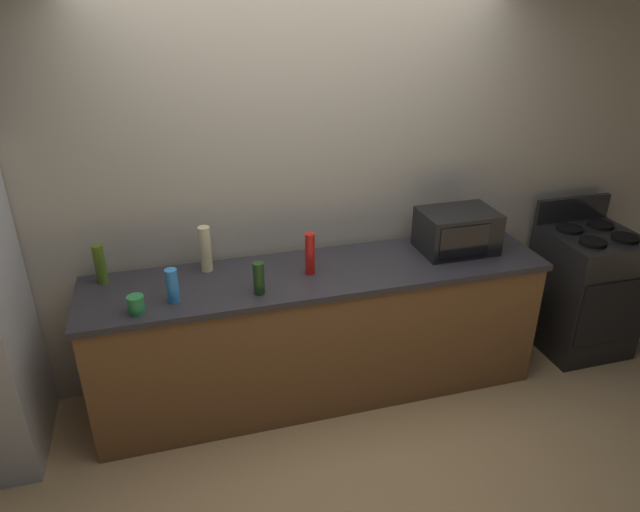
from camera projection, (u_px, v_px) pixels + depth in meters
The scene contains 11 objects.
ground_plane at pixel (338, 429), 3.54m from camera, with size 8.00×8.00×0.00m, color tan.
back_wall at pixel (302, 180), 3.65m from camera, with size 6.40×0.10×2.70m, color #B2A893.
counter_run at pixel (320, 333), 3.69m from camera, with size 2.84×0.64×0.90m.
stove_range at pixel (584, 290), 4.17m from camera, with size 0.60×0.61×1.08m.
microwave at pixel (457, 231), 3.70m from camera, with size 0.48×0.35×0.27m.
bottle_hand_soap at pixel (205, 249), 3.44m from camera, with size 0.07×0.07×0.28m, color beige.
bottle_wine at pixel (259, 278), 3.20m from camera, with size 0.06×0.06×0.19m, color #1E3F19.
bottle_hot_sauce at pixel (310, 254), 3.40m from camera, with size 0.06×0.06×0.26m, color red.
bottle_spray_cleaner at pixel (172, 285), 3.12m from camera, with size 0.07×0.07×0.19m, color #338CE5.
bottle_olive_oil at pixel (100, 264), 3.31m from camera, with size 0.06×0.06×0.24m, color #4C6B19.
mug_green at pixel (136, 305), 3.03m from camera, with size 0.09×0.09×0.10m, color #2D8C47.
Camera 1 is at (-0.85, -2.59, 2.50)m, focal length 32.17 mm.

